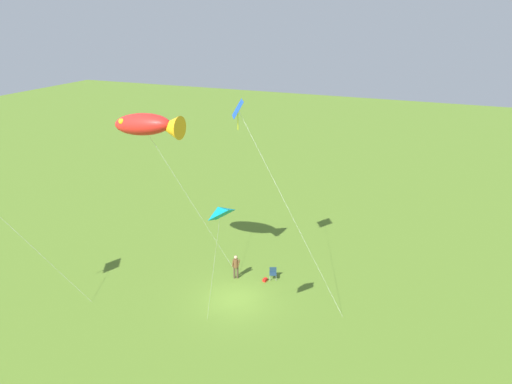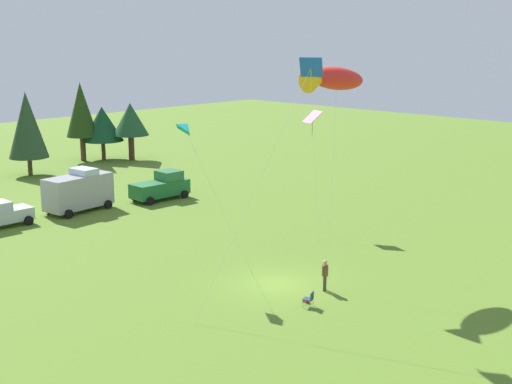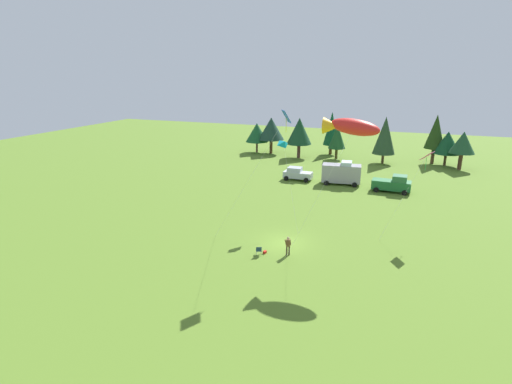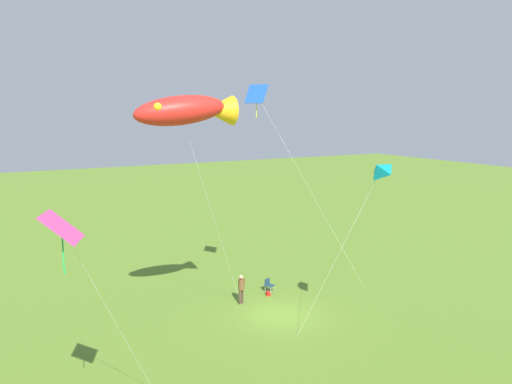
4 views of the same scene
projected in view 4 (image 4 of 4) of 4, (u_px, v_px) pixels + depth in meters
ground_plane at (280, 315)px, 27.45m from camera, size 160.00×160.00×0.00m
person_kite_flyer at (241, 287)px, 28.91m from camera, size 0.56×0.45×1.74m
folding_chair at (269, 284)px, 30.94m from camera, size 0.63×0.63×0.82m
backpack_on_grass at (268, 294)px, 30.35m from camera, size 0.28×0.36×0.22m
kite_large_fish at (190, 110)px, 22.69m from camera, size 6.95×4.35×12.01m
kite_diamond_blue at (259, 100)px, 26.97m from camera, size 7.89×1.64×12.53m
kite_diamond_rainbow at (63, 231)px, 14.25m from camera, size 4.21×4.38×8.23m
kite_delta_teal at (376, 170)px, 22.29m from camera, size 3.00×3.46×8.92m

